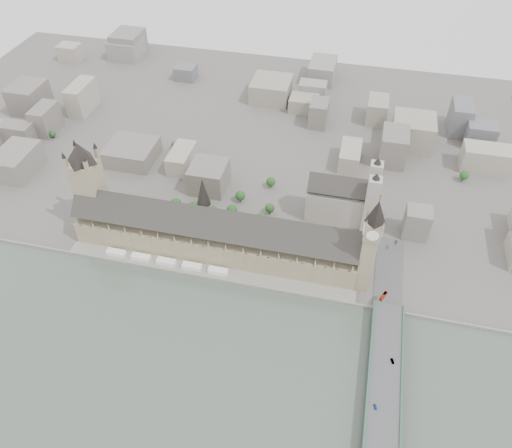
% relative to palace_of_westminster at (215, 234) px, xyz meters
% --- Properties ---
extents(ground, '(900.00, 900.00, 0.00)m').
position_rel_palace_of_westminster_xyz_m(ground, '(0.00, -19.70, -22.71)').
color(ground, '#595651').
rests_on(ground, ground).
extents(river_thames, '(600.00, 600.00, 0.00)m').
position_rel_palace_of_westminster_xyz_m(river_thames, '(0.00, -184.70, -22.71)').
color(river_thames, '#4E5C52').
rests_on(river_thames, ground).
extents(embankment_wall, '(600.00, 1.50, 3.00)m').
position_rel_palace_of_westminster_xyz_m(embankment_wall, '(0.00, -34.70, -21.21)').
color(embankment_wall, gray).
rests_on(embankment_wall, ground).
extents(river_terrace, '(270.00, 15.00, 2.00)m').
position_rel_palace_of_westminster_xyz_m(river_terrace, '(0.00, -27.20, -21.71)').
color(river_terrace, gray).
rests_on(river_terrace, ground).
extents(terrace_tents, '(118.00, 7.00, 4.00)m').
position_rel_palace_of_westminster_xyz_m(terrace_tents, '(-40.00, -26.70, -18.71)').
color(terrace_tents, white).
rests_on(terrace_tents, river_terrace).
extents(palace_of_westminster, '(265.00, 40.73, 55.44)m').
position_rel_palace_of_westminster_xyz_m(palace_of_westminster, '(0.00, 0.00, 0.00)').
color(palace_of_westminster, tan).
rests_on(palace_of_westminster, ground).
extents(elizabeth_tower, '(17.00, 17.00, 107.50)m').
position_rel_palace_of_westminster_xyz_m(elizabeth_tower, '(138.00, -11.70, 35.38)').
color(elizabeth_tower, tan).
rests_on(elizabeth_tower, ground).
extents(victoria_tower, '(30.00, 30.00, 100.00)m').
position_rel_palace_of_westminster_xyz_m(victoria_tower, '(-122.00, 6.30, 32.50)').
color(victoria_tower, tan).
rests_on(victoria_tower, ground).
extents(central_tower, '(13.00, 13.00, 48.00)m').
position_rel_palace_of_westminster_xyz_m(central_tower, '(-10.00, 6.30, 35.21)').
color(central_tower, gray).
rests_on(central_tower, ground).
extents(westminster_bridge, '(25.00, 325.00, 10.25)m').
position_rel_palace_of_westminster_xyz_m(westminster_bridge, '(162.00, -107.20, -17.58)').
color(westminster_bridge, '#474749').
rests_on(westminster_bridge, ground).
extents(bridge_parapets, '(25.00, 235.00, 1.15)m').
position_rel_palace_of_westminster_xyz_m(bridge_parapets, '(162.00, -151.70, -11.88)').
color(bridge_parapets, '#315A48').
rests_on(bridge_parapets, westminster_bridge).
extents(westminster_abbey, '(68.00, 36.00, 64.00)m').
position_rel_palace_of_westminster_xyz_m(westminster_abbey, '(110.92, 75.30, 2.38)').
color(westminster_abbey, '#A39C92').
rests_on(westminster_abbey, ground).
extents(city_skyline_inland, '(720.00, 360.00, 38.00)m').
position_rel_palace_of_westminster_xyz_m(city_skyline_inland, '(0.00, 225.30, -3.71)').
color(city_skyline_inland, gray).
rests_on(city_skyline_inland, ground).
extents(park_trees, '(110.00, 30.00, 15.00)m').
position_rel_palace_of_westminster_xyz_m(park_trees, '(-10.00, 40.30, -15.21)').
color(park_trees, '#204518').
rests_on(park_trees, ground).
extents(red_bus_north, '(7.06, 11.20, 3.10)m').
position_rel_palace_of_westminster_xyz_m(red_bus_north, '(156.74, -28.21, -10.90)').
color(red_bus_north, red).
rests_on(red_bus_north, westminster_bridge).
extents(car_blue, '(3.20, 4.69, 1.48)m').
position_rel_palace_of_westminster_xyz_m(car_blue, '(156.02, -129.30, -11.71)').
color(car_blue, '#193DA2').
rests_on(car_blue, westminster_bridge).
extents(car_silver, '(3.16, 4.97, 1.55)m').
position_rel_palace_of_westminster_xyz_m(car_silver, '(166.50, -89.47, -11.68)').
color(car_silver, gray).
rests_on(car_silver, westminster_bridge).
extents(car_approach, '(2.63, 5.59, 1.57)m').
position_rel_palace_of_westminster_xyz_m(car_approach, '(165.29, 39.94, -11.67)').
color(car_approach, gray).
rests_on(car_approach, westminster_bridge).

